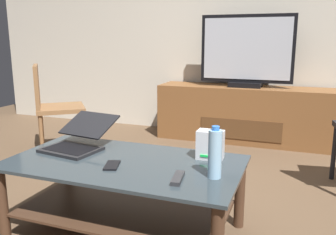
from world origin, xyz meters
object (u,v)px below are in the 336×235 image
water_bottle_near (215,153)px  tv_remote (178,178)px  media_cabinet (244,114)px  cell_phone (112,165)px  router_box (210,145)px  side_chair (52,103)px  television (247,53)px  laptop (79,139)px  coffee_table (125,184)px

water_bottle_near → tv_remote: (-0.16, -0.09, -0.11)m
media_cabinet → cell_phone: 2.30m
router_box → tv_remote: bearing=-101.0°
water_bottle_near → cell_phone: bearing=-176.1°
side_chair → water_bottle_near: side_chair is taller
side_chair → water_bottle_near: (1.87, -1.16, 0.07)m
media_cabinet → router_box: bearing=-87.1°
media_cabinet → tv_remote: 2.33m
television → tv_remote: television is taller
side_chair → laptop: bearing=-45.3°
media_cabinet → side_chair: side_chair is taller
coffee_table → media_cabinet: media_cabinet is taller
television → side_chair: size_ratio=1.12×
media_cabinet → cell_phone: media_cabinet is taller
side_chair → water_bottle_near: size_ratio=3.35×
coffee_table → tv_remote: 0.42m
water_bottle_near → coffee_table: bearing=173.6°
cell_phone → tv_remote: bearing=-26.5°
media_cabinet → side_chair: (-1.68, -1.08, 0.19)m
water_bottle_near → side_chair: bearing=148.2°
tv_remote → media_cabinet: bearing=81.9°
router_box → water_bottle_near: bearing=-71.8°
laptop → router_box: size_ratio=2.77×
coffee_table → side_chair: bearing=140.8°
side_chair → water_bottle_near: 2.20m
media_cabinet → television: (-0.00, -0.02, 0.66)m
laptop → water_bottle_near: bearing=-11.2°
coffee_table → tv_remote: size_ratio=8.09×
laptop → router_box: bearing=6.0°
router_box → cell_phone: size_ratio=1.17×
side_chair → television: bearing=32.2°
television → cell_phone: (-0.36, -2.25, -0.52)m
television → laptop: television is taller
laptop → water_bottle_near: water_bottle_near is taller
side_chair → router_box: (1.78, -0.89, 0.02)m
water_bottle_near → cell_phone: size_ratio=1.84×
media_cabinet → tv_remote: size_ratio=11.64×
media_cabinet → laptop: 2.18m
router_box → side_chair: bearing=153.4°
television → laptop: (-0.71, -2.03, -0.47)m
router_box → water_bottle_near: 0.28m
coffee_table → router_box: router_box is taller
coffee_table → television: size_ratio=1.34×
tv_remote → laptop: bearing=150.9°
coffee_table → water_bottle_near: (0.52, -0.06, 0.26)m
laptop → router_box: laptop is taller
water_bottle_near → cell_phone: (-0.55, -0.04, -0.12)m
side_chair → router_box: bearing=-26.6°
television → media_cabinet: bearing=90.0°
television → cell_phone: bearing=-99.1°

